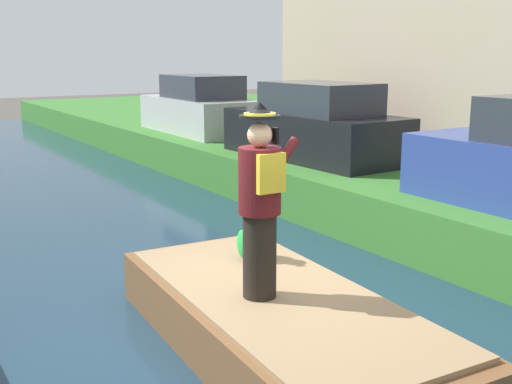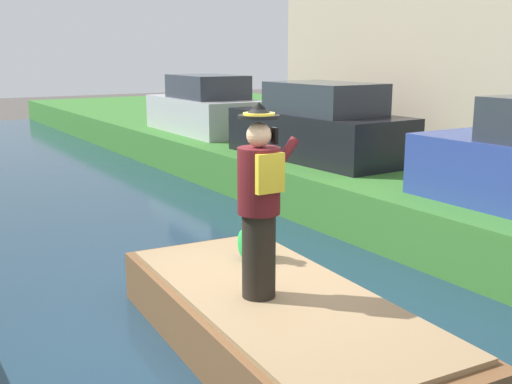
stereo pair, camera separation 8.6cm
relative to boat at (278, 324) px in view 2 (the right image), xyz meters
The scene contains 7 objects.
ground_plane 0.64m from the boat, 90.00° to the left, with size 80.00×80.00×0.00m, color #4C4742.
canal_water 0.61m from the boat, 90.00° to the left, with size 5.90×48.00×0.10m, color #1E384C.
boat is the anchor object (origin of this frame).
person_pirate 1.25m from the boat, 165.31° to the left, with size 0.61×0.42×1.85m.
parrot_plush 1.21m from the boat, 71.08° to the left, with size 0.36×0.35×0.57m.
parked_car_dark 6.93m from the boat, 49.64° to the left, with size 1.87×4.07×1.50m.
parked_car_silver 11.16m from the boat, 66.48° to the left, with size 1.77×4.03×1.50m.
Camera 2 is at (-3.19, -5.26, 2.99)m, focal length 44.16 mm.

